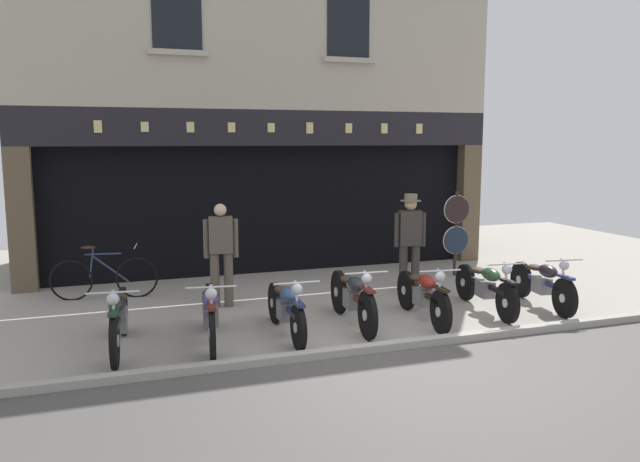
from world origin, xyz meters
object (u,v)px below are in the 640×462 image
motorcycle_far_right (543,282)px  shopkeeper_center (410,238)px  salesman_left (221,250)px  motorcycle_left (211,312)px  motorcycle_center (353,296)px  tyre_sign_pole (456,226)px  motorcycle_right (486,286)px  motorcycle_center_right (423,294)px  motorcycle_center_left (286,307)px  advert_board_near (192,192)px  leaning_bicycle (104,277)px  motorcycle_far_left (119,318)px

motorcycle_far_right → shopkeeper_center: bearing=-35.9°
motorcycle_far_right → salesman_left: 5.27m
motorcycle_left → motorcycle_far_right: (5.43, 0.09, -0.02)m
motorcycle_center → tyre_sign_pole: bearing=-137.8°
shopkeeper_center → tyre_sign_pole: 1.86m
motorcycle_right → shopkeeper_center: 1.70m
motorcycle_center_right → motorcycle_center_left: bearing=6.3°
motorcycle_center → advert_board_near: 4.67m
motorcycle_left → leaning_bicycle: (-1.33, 3.04, -0.05)m
motorcycle_center_right → salesman_left: 3.30m
motorcycle_far_right → motorcycle_center_right: bearing=10.0°
motorcycle_far_left → motorcycle_left: size_ratio=1.03×
motorcycle_left → motorcycle_center_left: (1.05, -0.00, -0.02)m
motorcycle_center_left → motorcycle_center_right: bearing=-177.7°
salesman_left → leaning_bicycle: salesman_left is taller
advert_board_near → leaning_bicycle: 2.52m
salesman_left → motorcycle_left: bearing=84.4°
motorcycle_far_left → motorcycle_far_right: size_ratio=1.05×
motorcycle_left → motorcycle_center_left: size_ratio=1.04×
salesman_left → advert_board_near: bearing=-78.3°
motorcycle_far_right → tyre_sign_pole: size_ratio=1.13×
motorcycle_right → shopkeeper_center: shopkeeper_center is taller
motorcycle_far_left → motorcycle_center_right: motorcycle_far_left is taller
motorcycle_center_left → tyre_sign_pole: size_ratio=1.12×
motorcycle_center_left → tyre_sign_pole: 5.12m
motorcycle_center_right → motorcycle_right: size_ratio=0.97×
motorcycle_right → tyre_sign_pole: size_ratio=1.18×
salesman_left → tyre_sign_pole: tyre_sign_pole is taller
motorcycle_far_left → motorcycle_far_right: (6.60, -0.03, -0.02)m
motorcycle_far_left → advert_board_near: 4.65m
salesman_left → motorcycle_right: bearing=166.5°
motorcycle_far_right → advert_board_near: advert_board_near is taller
motorcycle_far_left → motorcycle_far_right: 6.60m
motorcycle_center_left → shopkeeper_center: 3.27m
motorcycle_far_left → motorcycle_left: 1.17m
motorcycle_center_left → motorcycle_far_right: bearing=-177.1°
motorcycle_center → motorcycle_far_right: size_ratio=1.06×
motorcycle_center → motorcycle_center_right: bearing=177.1°
motorcycle_far_left → motorcycle_left: (1.17, -0.12, -0.00)m
motorcycle_center_right → salesman_left: (-2.71, 1.81, 0.52)m
motorcycle_left → motorcycle_center_left: 1.05m
tyre_sign_pole → motorcycle_left: bearing=-153.5°
motorcycle_right → salesman_left: 4.29m
motorcycle_center → salesman_left: 2.39m
tyre_sign_pole → motorcycle_right: bearing=-110.9°
motorcycle_center_left → leaning_bicycle: 3.86m
shopkeeper_center → tyre_sign_pole: (1.56, 1.02, 0.01)m
motorcycle_center_right → salesman_left: size_ratio=1.15×
motorcycle_center → salesman_left: bearing=-41.5°
motorcycle_far_left → advert_board_near: advert_board_near is taller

